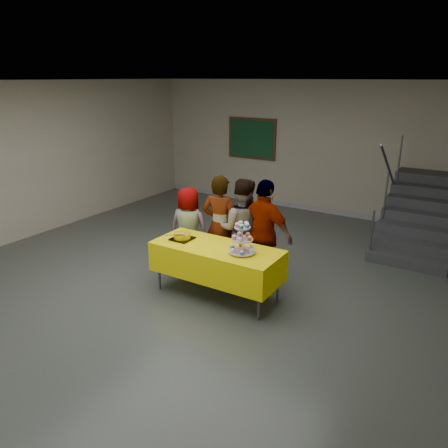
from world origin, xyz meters
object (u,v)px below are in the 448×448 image
object	(u,v)px
schoolchild_d	(265,234)
schoolchild_b	(220,226)
bake_table	(217,260)
noticeboard	(252,139)
cupcake_stand	(242,240)
staircase	(422,218)
bear_cake	(182,236)
schoolchild_a	(189,228)
schoolchild_c	(242,229)

from	to	relation	value
schoolchild_d	schoolchild_b	bearing A→B (deg)	11.56
bake_table	schoolchild_b	bearing A→B (deg)	118.54
noticeboard	schoolchild_b	bearing A→B (deg)	-67.77
bake_table	schoolchild_b	world-z (taller)	schoolchild_b
schoolchild_d	noticeboard	size ratio (longest dim) A/B	1.27
cupcake_stand	schoolchild_b	world-z (taller)	schoolchild_b
staircase	noticeboard	bearing A→B (deg)	168.75
bake_table	bear_cake	distance (m)	0.65
bake_table	schoolchild_a	distance (m)	1.16
noticeboard	staircase	bearing A→B (deg)	-11.25
cupcake_stand	schoolchild_d	world-z (taller)	schoolchild_d
bake_table	bear_cake	bearing A→B (deg)	-177.72
cupcake_stand	bear_cake	world-z (taller)	cupcake_stand
schoolchild_b	staircase	distance (m)	4.15
bake_table	schoolchild_b	xyz separation A→B (m)	(-0.36, 0.67, 0.26)
bear_cake	noticeboard	xyz separation A→B (m)	(-1.45, 4.80, 0.77)
schoolchild_b	bear_cake	bearing A→B (deg)	60.46
bake_table	schoolchild_c	distance (m)	0.81
schoolchild_b	schoolchild_d	world-z (taller)	schoolchild_d
schoolchild_c	staircase	bearing A→B (deg)	-146.79
cupcake_stand	schoolchild_a	distance (m)	1.56
staircase	bear_cake	bearing A→B (deg)	-124.69
cupcake_stand	bear_cake	xyz separation A→B (m)	(-1.02, -0.00, -0.12)
schoolchild_d	staircase	distance (m)	3.72
schoolchild_c	schoolchild_d	world-z (taller)	schoolchild_d
staircase	schoolchild_a	bearing A→B (deg)	-133.28
bake_table	staircase	xyz separation A→B (m)	(2.16, 3.95, -0.07)
bear_cake	schoolchild_c	distance (m)	0.97
cupcake_stand	noticeboard	size ratio (longest dim) A/B	0.34
schoolchild_a	bear_cake	bearing A→B (deg)	108.36
bake_table	staircase	world-z (taller)	staircase
schoolchild_d	noticeboard	distance (m)	4.84
bear_cake	noticeboard	world-z (taller)	noticeboard
schoolchild_a	staircase	xyz separation A→B (m)	(3.12, 3.31, -0.20)
bear_cake	schoolchild_b	world-z (taller)	schoolchild_b
schoolchild_b	schoolchild_c	size ratio (longest dim) A/B	1.02
schoolchild_c	staircase	xyz separation A→B (m)	(2.19, 3.17, -0.31)
schoolchild_b	schoolchild_c	bearing A→B (deg)	-173.48
bake_table	bear_cake	xyz separation A→B (m)	(-0.59, -0.02, 0.27)
noticeboard	schoolchild_a	bearing A→B (deg)	-75.32
schoolchild_b	schoolchild_c	xyz separation A→B (m)	(0.33, 0.11, -0.02)
schoolchild_a	schoolchild_b	xyz separation A→B (m)	(0.60, 0.03, 0.13)
schoolchild_a	staircase	distance (m)	4.55
staircase	schoolchild_b	bearing A→B (deg)	-127.53
schoolchild_a	schoolchild_d	distance (m)	1.38
cupcake_stand	noticeboard	xyz separation A→B (m)	(-2.47, 4.80, 0.65)
cupcake_stand	bear_cake	size ratio (longest dim) A/B	1.24
schoolchild_a	schoolchild_b	world-z (taller)	schoolchild_b
schoolchild_c	cupcake_stand	bearing A→B (deg)	97.80
schoolchild_d	noticeboard	world-z (taller)	noticeboard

